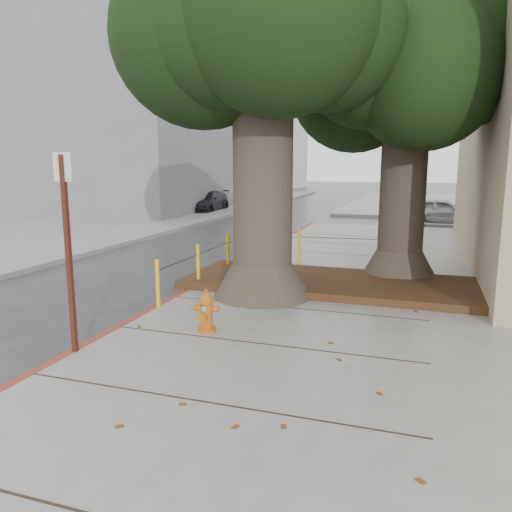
# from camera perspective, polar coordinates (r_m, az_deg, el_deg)

# --- Properties ---
(ground) EXTENTS (140.00, 140.00, 0.00)m
(ground) POSITION_cam_1_polar(r_m,az_deg,el_deg) (7.96, -3.20, -10.54)
(ground) COLOR #28282B
(ground) RESTS_ON ground
(sidewalk_far) EXTENTS (16.00, 20.00, 0.15)m
(sidewalk_far) POSITION_cam_1_polar(r_m,az_deg,el_deg) (37.13, 23.57, 5.44)
(sidewalk_far) COLOR slate
(sidewalk_far) RESTS_ON ground
(sidewalk_opposite) EXTENTS (14.00, 60.00, 0.15)m
(sidewalk_opposite) POSITION_cam_1_polar(r_m,az_deg,el_deg) (23.96, -26.12, 2.85)
(sidewalk_opposite) COLOR slate
(sidewalk_opposite) RESTS_ON ground
(curb_red) EXTENTS (0.14, 26.00, 0.16)m
(curb_red) POSITION_cam_1_polar(r_m,az_deg,el_deg) (10.89, -8.15, -4.36)
(curb_red) COLOR maroon
(curb_red) RESTS_ON ground
(planter_bed) EXTENTS (6.40, 2.60, 0.16)m
(planter_bed) POSITION_cam_1_polar(r_m,az_deg,el_deg) (11.26, 8.47, -3.05)
(planter_bed) COLOR black
(planter_bed) RESTS_ON sidewalk_main
(building_far_grey) EXTENTS (12.00, 16.00, 12.00)m
(building_far_grey) POSITION_cam_1_polar(r_m,az_deg,el_deg) (34.06, -13.53, 15.62)
(building_far_grey) COLOR slate
(building_far_grey) RESTS_ON ground
(building_far_white) EXTENTS (12.00, 18.00, 15.00)m
(building_far_white) POSITION_cam_1_polar(r_m,az_deg,el_deg) (55.72, -2.41, 15.39)
(building_far_white) COLOR silver
(building_far_white) RESTS_ON ground
(tree_near) EXTENTS (4.50, 3.80, 7.68)m
(tree_near) POSITION_cam_1_polar(r_m,az_deg,el_deg) (10.39, 2.94, 24.63)
(tree_near) COLOR #4C3F33
(tree_near) RESTS_ON sidewalk_main
(tree_far) EXTENTS (4.50, 3.80, 7.17)m
(tree_far) POSITION_cam_1_polar(r_m,az_deg,el_deg) (12.40, 18.81, 20.07)
(tree_far) COLOR #4C3F33
(tree_far) RESTS_ON sidewalk_main
(bollard_ring) EXTENTS (3.79, 5.39, 0.95)m
(bollard_ring) POSITION_cam_1_polar(r_m,az_deg,el_deg) (12.04, 0.62, 0.06)
(bollard_ring) COLOR yellow
(bollard_ring) RESTS_ON sidewalk_main
(fire_hydrant) EXTENTS (0.37, 0.33, 0.71)m
(fire_hydrant) POSITION_cam_1_polar(r_m,az_deg,el_deg) (8.19, -5.70, -6.28)
(fire_hydrant) COLOR #C16413
(fire_hydrant) RESTS_ON sidewalk_main
(signpost) EXTENTS (0.28, 0.07, 2.86)m
(signpost) POSITION_cam_1_polar(r_m,az_deg,el_deg) (7.50, -20.71, 1.49)
(signpost) COLOR #471911
(signpost) RESTS_ON sidewalk_main
(car_silver) EXTENTS (3.71, 1.63, 1.24)m
(car_silver) POSITION_cam_1_polar(r_m,az_deg,el_deg) (24.88, 20.56, 4.77)
(car_silver) COLOR #A4A4A9
(car_silver) RESTS_ON ground
(car_dark) EXTENTS (1.94, 4.37, 1.25)m
(car_dark) POSITION_cam_1_polar(r_m,az_deg,el_deg) (29.43, -5.77, 6.20)
(car_dark) COLOR black
(car_dark) RESTS_ON ground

